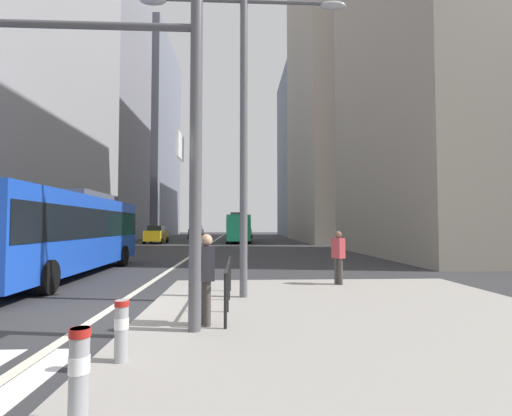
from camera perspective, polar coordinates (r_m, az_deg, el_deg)
The scene contains 21 objects.
ground_plane at distance 28.82m, azimuth -8.86°, elevation -6.60°, with size 160.00×160.00×0.00m, color #303033.
median_island at distance 8.22m, azimuth 15.48°, elevation -16.02°, with size 9.00×10.00×0.15m, color gray.
lane_centre_line at distance 38.77m, azimuth -7.30°, elevation -5.59°, with size 0.20×80.00×0.01m, color beige.
office_tower_left_mid at distance 58.28m, azimuth -23.11°, elevation 20.29°, with size 10.53×16.91×49.05m, color gray.
office_tower_left_far at distance 78.47m, azimuth -17.02°, elevation 10.04°, with size 11.38×23.93×38.20m, color slate.
office_tower_right_near at distance 30.66m, azimuth 26.92°, elevation 22.80°, with size 10.73×16.72×30.06m, color gray.
office_tower_right_mid at distance 52.08m, azimuth 13.50°, elevation 16.48°, with size 12.53×20.31×38.03m, color gray.
office_tower_right_far at distance 72.08m, azimuth 8.52°, elevation 8.08°, with size 11.17×18.60×30.81m, color slate.
city_bus_blue_oncoming at distance 16.20m, azimuth -27.32°, elevation -2.91°, with size 2.87×11.75×3.40m.
city_bus_red_receding at distance 43.65m, azimuth -2.67°, elevation -2.87°, with size 2.74×10.98×3.40m.
car_oncoming_mid at distance 42.15m, azimuth -15.03°, elevation -3.94°, with size 2.10×4.30×1.94m.
car_receding_near at distance 60.24m, azimuth -3.11°, elevation -3.62°, with size 2.11×4.46×1.94m.
car_receding_far at distance 60.34m, azimuth -1.59°, elevation -3.63°, with size 2.09×4.10×1.94m.
car_oncoming_far at distance 56.58m, azimuth -9.14°, elevation -3.65°, with size 2.10×4.29×1.94m.
traffic_signal_gantry at distance 7.35m, azimuth -23.31°, elevation 14.02°, with size 5.37×0.65×6.00m.
street_lamp_post at distance 10.18m, azimuth -1.89°, elevation 16.22°, with size 5.50×0.32×8.00m.
bollard_front at distance 4.11m, azimuth -25.47°, elevation -21.55°, with size 0.20×0.20×0.88m.
bollard_left at distance 5.59m, azimuth -19.92°, elevation -16.79°, with size 0.20×0.20×0.82m.
pedestrian_railing at distance 8.70m, azimuth -4.27°, elevation -10.08°, with size 0.06×3.88×0.98m.
pedestrian_waiting at distance 7.06m, azimuth -7.64°, elevation -10.04°, with size 0.34×0.43×1.67m.
pedestrian_walking at distance 11.99m, azimuth 12.50°, elevation -7.00°, with size 0.39×0.45×1.66m.
Camera 1 is at (3.02, -8.60, 1.98)m, focal length 26.11 mm.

